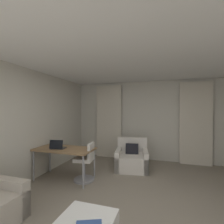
% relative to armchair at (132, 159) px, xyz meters
% --- Properties ---
extents(ground_plane, '(12.00, 12.00, 0.00)m').
position_rel_armchair_xyz_m(ground_plane, '(0.39, -2.01, -0.27)').
color(ground_plane, gray).
extents(wall_window, '(5.12, 0.06, 2.60)m').
position_rel_armchair_xyz_m(wall_window, '(0.39, 1.02, 1.03)').
color(wall_window, beige).
rests_on(wall_window, ground).
extents(wall_left, '(0.06, 6.12, 2.60)m').
position_rel_armchair_xyz_m(wall_left, '(-2.14, -2.01, 1.03)').
color(wall_left, beige).
rests_on(wall_left, ground).
extents(ceiling, '(5.12, 6.12, 0.06)m').
position_rel_armchair_xyz_m(ceiling, '(0.39, -2.01, 2.36)').
color(ceiling, white).
rests_on(ceiling, wall_left).
extents(curtain_left_panel, '(0.90, 0.06, 2.50)m').
position_rel_armchair_xyz_m(curtain_left_panel, '(-0.98, 0.89, 0.98)').
color(curtain_left_panel, beige).
rests_on(curtain_left_panel, ground).
extents(curtain_right_panel, '(0.90, 0.06, 2.50)m').
position_rel_armchair_xyz_m(curtain_right_panel, '(1.77, 0.89, 0.98)').
color(curtain_right_panel, beige).
rests_on(curtain_right_panel, ground).
extents(armchair, '(0.99, 0.98, 0.83)m').
position_rel_armchair_xyz_m(armchair, '(0.00, 0.00, 0.00)').
color(armchair, silver).
rests_on(armchair, ground).
extents(desk, '(1.39, 0.68, 0.74)m').
position_rel_armchair_xyz_m(desk, '(-1.40, -1.17, 0.41)').
color(desk, olive).
rests_on(desk, ground).
extents(desk_chair, '(0.48, 0.48, 0.88)m').
position_rel_armchair_xyz_m(desk_chair, '(-0.89, -1.08, 0.12)').
color(desk_chair, gray).
rests_on(desk_chair, ground).
extents(laptop, '(0.36, 0.30, 0.22)m').
position_rel_armchair_xyz_m(laptop, '(-1.53, -1.26, 0.51)').
color(laptop, '#2D2D33').
rests_on(laptop, desk).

